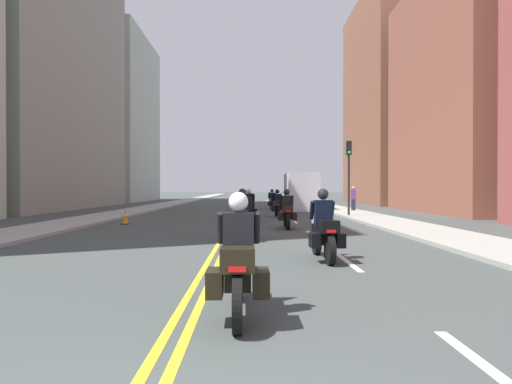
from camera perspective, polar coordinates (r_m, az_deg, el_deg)
The scene contains 22 objects.
ground_plane at distance 49.88m, azimuth -1.68°, elevation -1.42°, with size 264.00×264.00×0.00m, color #3E4443.
sidewalk_left at distance 50.56m, azimuth -10.14°, elevation -1.33°, with size 2.69×144.00×0.12m, color #969796.
sidewalk_right at distance 50.31m, azimuth 6.82°, elevation -1.34°, with size 2.69×144.00×0.12m, color #96998F.
centreline_yellow_inner at distance 49.88m, azimuth -1.82°, elevation -1.41°, with size 0.12×132.00×0.01m, color yellow.
centreline_yellow_outer at distance 49.88m, azimuth -1.55°, elevation -1.41°, with size 0.12×132.00×0.01m, color yellow.
lane_dashes_white at distance 30.97m, azimuth 3.37°, elevation -2.58°, with size 0.14×56.40×0.01m.
building_left_1 at distance 42.11m, azimuth -25.23°, elevation 19.53°, with size 6.25×21.29×30.86m.
building_right_1 at distance 34.37m, azimuth 26.72°, elevation 11.30°, with size 7.75×14.17×16.28m.
building_left_2 at distance 59.94m, azimuth -17.10°, elevation 8.96°, with size 6.73×15.97×21.01m.
building_right_2 at distance 50.50m, azimuth 17.02°, elevation 11.14°, with size 6.89×15.99×22.02m.
motorcycle_0 at distance 5.77m, azimuth -2.31°, elevation -9.51°, with size 0.77×2.25×1.62m.
motorcycle_1 at distance 10.29m, azimuth 8.80°, elevation -5.13°, with size 0.78×2.18×1.66m.
motorcycle_2 at distance 14.04m, azimuth -1.80°, elevation -3.52°, with size 0.78×2.15×1.66m.
motorcycle_3 at distance 18.24m, azimuth 4.02°, elevation -2.68°, with size 0.77×2.19×1.64m.
motorcycle_4 at distance 21.62m, azimuth -0.91°, elevation -2.13°, with size 0.78×2.25×1.66m.
motorcycle_5 at distance 25.47m, azimuth 2.80°, elevation -1.77°, with size 0.78×2.14×1.61m.
motorcycle_6 at distance 29.29m, azimuth -0.91°, elevation -1.50°, with size 0.77×2.26×1.59m.
motorcycle_7 at distance 33.93m, azimuth 2.11°, elevation -1.22°, with size 0.78×2.23×1.60m.
traffic_cone_0 at distance 21.24m, azimuth -16.59°, elevation -3.10°, with size 0.37×0.37×0.70m.
traffic_light_near at distance 25.79m, azimuth 11.96°, elevation 3.51°, with size 0.28×0.38×4.38m.
pedestrian_0 at distance 31.51m, azimuth 12.53°, elevation -0.85°, with size 0.39×0.27×1.80m.
parked_truck at distance 34.27m, azimuth 5.73°, elevation -0.16°, with size 2.20×6.50×2.80m.
Camera 1 is at (0.85, -1.85, 1.67)m, focal length 30.81 mm.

